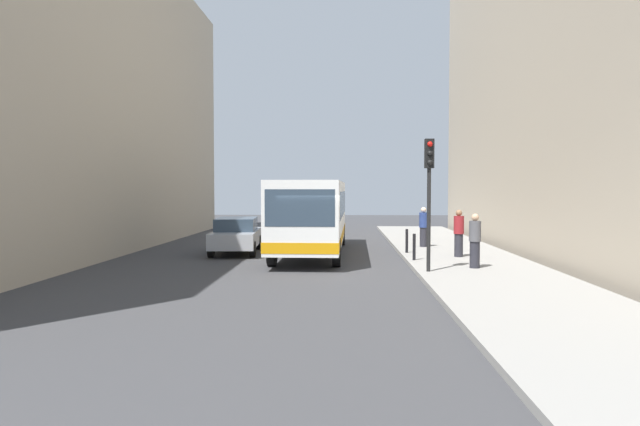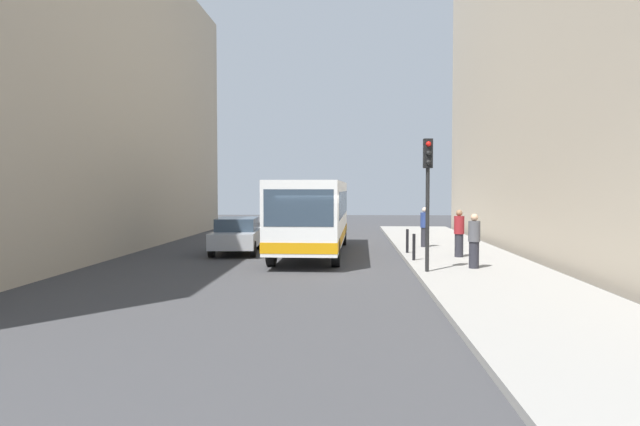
{
  "view_description": "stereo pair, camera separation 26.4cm",
  "coord_description": "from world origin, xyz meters",
  "px_view_note": "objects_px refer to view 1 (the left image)",
  "views": [
    {
      "loc": [
        0.91,
        -19.59,
        2.72
      ],
      "look_at": [
        0.02,
        2.37,
        1.79
      ],
      "focal_mm": 32.52,
      "sensor_mm": 36.0,
      "label": 1
    },
    {
      "loc": [
        1.18,
        -19.57,
        2.72
      ],
      "look_at": [
        0.02,
        2.37,
        1.79
      ],
      "focal_mm": 32.52,
      "sensor_mm": 36.0,
      "label": 2
    }
  ],
  "objects_px": {
    "bollard_mid": "(407,241)",
    "pedestrian_mid_sidewalk": "(459,233)",
    "car_beside_bus": "(236,235)",
    "pedestrian_near_signal": "(475,241)",
    "traffic_light": "(429,179)",
    "pedestrian_far_sidewalk": "(423,227)",
    "bus": "(313,212)",
    "bollard_near": "(414,247)"
  },
  "relations": [
    {
      "from": "bollard_mid",
      "to": "pedestrian_mid_sidewalk",
      "type": "relative_size",
      "value": 0.53
    },
    {
      "from": "car_beside_bus",
      "to": "bollard_mid",
      "type": "bearing_deg",
      "value": 168.58
    },
    {
      "from": "bollard_mid",
      "to": "pedestrian_near_signal",
      "type": "height_order",
      "value": "pedestrian_near_signal"
    },
    {
      "from": "traffic_light",
      "to": "pedestrian_far_sidewalk",
      "type": "xyz_separation_m",
      "value": [
        0.89,
        7.67,
        -1.98
      ]
    },
    {
      "from": "bus",
      "to": "bollard_near",
      "type": "height_order",
      "value": "bus"
    },
    {
      "from": "car_beside_bus",
      "to": "traffic_light",
      "type": "distance_m",
      "value": 9.7
    },
    {
      "from": "bus",
      "to": "pedestrian_near_signal",
      "type": "height_order",
      "value": "bus"
    },
    {
      "from": "bus",
      "to": "car_beside_bus",
      "type": "height_order",
      "value": "bus"
    },
    {
      "from": "traffic_light",
      "to": "bus",
      "type": "bearing_deg",
      "value": 122.94
    },
    {
      "from": "pedestrian_near_signal",
      "to": "pedestrian_mid_sidewalk",
      "type": "xyz_separation_m",
      "value": [
        0.09,
        3.1,
        0.01
      ]
    },
    {
      "from": "pedestrian_near_signal",
      "to": "traffic_light",
      "type": "bearing_deg",
      "value": 34.98
    },
    {
      "from": "pedestrian_near_signal",
      "to": "pedestrian_far_sidewalk",
      "type": "relative_size",
      "value": 1.01
    },
    {
      "from": "pedestrian_near_signal",
      "to": "pedestrian_mid_sidewalk",
      "type": "height_order",
      "value": "pedestrian_mid_sidewalk"
    },
    {
      "from": "bus",
      "to": "pedestrian_mid_sidewalk",
      "type": "height_order",
      "value": "bus"
    },
    {
      "from": "bollard_near",
      "to": "pedestrian_far_sidewalk",
      "type": "bearing_deg",
      "value": 78.4
    },
    {
      "from": "bollard_near",
      "to": "bollard_mid",
      "type": "xyz_separation_m",
      "value": [
        0.0,
        2.42,
        0.0
      ]
    },
    {
      "from": "pedestrian_near_signal",
      "to": "pedestrian_far_sidewalk",
      "type": "height_order",
      "value": "pedestrian_near_signal"
    },
    {
      "from": "bollard_near",
      "to": "car_beside_bus",
      "type": "bearing_deg",
      "value": 154.82
    },
    {
      "from": "bus",
      "to": "traffic_light",
      "type": "distance_m",
      "value": 7.34
    },
    {
      "from": "pedestrian_mid_sidewalk",
      "to": "traffic_light",
      "type": "bearing_deg",
      "value": -33.78
    },
    {
      "from": "car_beside_bus",
      "to": "pedestrian_near_signal",
      "type": "distance_m",
      "value": 10.25
    },
    {
      "from": "bollard_mid",
      "to": "pedestrian_far_sidewalk",
      "type": "xyz_separation_m",
      "value": [
        0.99,
        2.42,
        0.4
      ]
    },
    {
      "from": "bollard_mid",
      "to": "pedestrian_mid_sidewalk",
      "type": "height_order",
      "value": "pedestrian_mid_sidewalk"
    },
    {
      "from": "bus",
      "to": "pedestrian_far_sidewalk",
      "type": "xyz_separation_m",
      "value": [
        4.82,
        1.61,
        -0.7
      ]
    },
    {
      "from": "bus",
      "to": "bollard_mid",
      "type": "distance_m",
      "value": 4.06
    },
    {
      "from": "traffic_light",
      "to": "pedestrian_far_sidewalk",
      "type": "relative_size",
      "value": 2.34
    },
    {
      "from": "bollard_mid",
      "to": "pedestrian_near_signal",
      "type": "distance_m",
      "value": 4.75
    },
    {
      "from": "pedestrian_near_signal",
      "to": "pedestrian_far_sidewalk",
      "type": "distance_m",
      "value": 6.87
    },
    {
      "from": "car_beside_bus",
      "to": "traffic_light",
      "type": "height_order",
      "value": "traffic_light"
    },
    {
      "from": "bollard_near",
      "to": "pedestrian_far_sidewalk",
      "type": "height_order",
      "value": "pedestrian_far_sidewalk"
    },
    {
      "from": "bollard_near",
      "to": "pedestrian_mid_sidewalk",
      "type": "distance_m",
      "value": 2.15
    },
    {
      "from": "bus",
      "to": "pedestrian_far_sidewalk",
      "type": "bearing_deg",
      "value": -160.4
    },
    {
      "from": "traffic_light",
      "to": "bollard_near",
      "type": "xyz_separation_m",
      "value": [
        -0.1,
        2.83,
        -2.38
      ]
    },
    {
      "from": "bollard_near",
      "to": "pedestrian_mid_sidewalk",
      "type": "height_order",
      "value": "pedestrian_mid_sidewalk"
    },
    {
      "from": "car_beside_bus",
      "to": "traffic_light",
      "type": "relative_size",
      "value": 1.1
    },
    {
      "from": "bus",
      "to": "bollard_mid",
      "type": "xyz_separation_m",
      "value": [
        3.83,
        -0.81,
        -1.1
      ]
    },
    {
      "from": "bollard_mid",
      "to": "pedestrian_mid_sidewalk",
      "type": "distance_m",
      "value": 2.27
    },
    {
      "from": "car_beside_bus",
      "to": "bollard_mid",
      "type": "distance_m",
      "value": 7.12
    },
    {
      "from": "bus",
      "to": "bollard_near",
      "type": "bearing_deg",
      "value": 141.0
    },
    {
      "from": "traffic_light",
      "to": "pedestrian_mid_sidewalk",
      "type": "bearing_deg",
      "value": 66.62
    },
    {
      "from": "pedestrian_far_sidewalk",
      "to": "pedestrian_near_signal",
      "type": "bearing_deg",
      "value": 57.15
    },
    {
      "from": "bus",
      "to": "car_beside_bus",
      "type": "bearing_deg",
      "value": -0.44
    }
  ]
}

